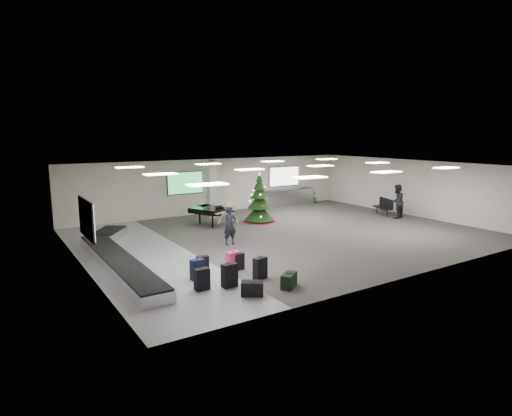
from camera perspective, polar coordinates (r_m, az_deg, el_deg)
ground at (r=20.08m, az=4.03°, el=-3.57°), size 18.00×18.00×0.00m
room_envelope at (r=19.99m, az=2.08°, el=3.18°), size 18.02×14.02×3.21m
baggage_carousel at (r=16.63m, az=-18.12°, el=-6.13°), size 2.28×9.71×0.43m
service_counter at (r=28.16m, az=4.12°, el=1.44°), size 4.05×0.65×1.08m
suitcase_0 at (r=13.30m, az=-3.56°, el=-8.95°), size 0.49×0.29×0.76m
suitcase_1 at (r=13.98m, az=0.56°, el=-8.03°), size 0.51×0.35×0.74m
pink_suitcase at (r=14.81m, az=-3.10°, el=-7.10°), size 0.47×0.31×0.70m
suitcase_3 at (r=14.92m, az=-2.36°, el=-7.14°), size 0.42×0.28×0.61m
navy_suitcase at (r=14.07m, az=-7.83°, el=-8.11°), size 0.45×0.28×0.69m
suitcase_5 at (r=13.14m, az=-7.21°, el=-9.41°), size 0.45×0.24×0.69m
green_duffel at (r=13.31m, az=4.41°, el=-9.61°), size 0.74×0.65×0.47m
suitcase_8 at (r=14.66m, az=-7.14°, el=-7.49°), size 0.45×0.31×0.62m
black_duffel at (r=12.65m, az=-0.51°, el=-10.68°), size 0.74×0.66×0.45m
christmas_tree at (r=22.84m, az=0.46°, el=0.45°), size 1.89×1.89×2.70m
grand_piano at (r=22.13m, az=-6.11°, el=-0.32°), size 2.07×2.30×1.08m
bench at (r=25.87m, az=16.63°, el=0.32°), size 1.07×1.64×0.98m
traveler_a at (r=18.12m, az=-3.48°, el=-2.37°), size 0.62×0.43×1.64m
traveler_b at (r=19.77m, az=-3.74°, el=-1.41°), size 1.17×0.91×1.60m
traveler_bench at (r=25.00m, az=18.27°, el=0.84°), size 1.07×0.92×1.90m
potted_plant_left at (r=25.96m, az=0.48°, el=0.47°), size 0.60×0.59×0.85m
potted_plant_right at (r=29.37m, az=7.62°, el=1.51°), size 0.56×0.56×0.87m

